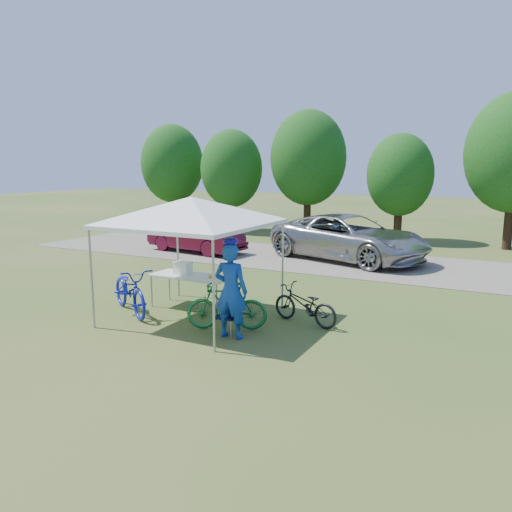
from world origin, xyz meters
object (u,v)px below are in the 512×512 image
at_px(folding_chair, 230,311).
at_px(bike_dark, 304,305).
at_px(folding_table, 191,277).
at_px(cyclist, 231,291).
at_px(cooler, 183,268).
at_px(sedan, 196,235).
at_px(bike_blue, 130,290).
at_px(bike_green, 227,306).
at_px(minivan, 349,237).

xyz_separation_m(folding_chair, bike_dark, (1.10, 1.30, -0.05)).
relative_size(folding_table, folding_chair, 2.42).
height_order(cyclist, bike_dark, cyclist).
relative_size(folding_table, cooler, 4.73).
relative_size(cooler, sedan, 0.10).
xyz_separation_m(cooler, sedan, (-4.15, 6.64, -0.26)).
bearing_deg(bike_blue, folding_chair, -63.11).
height_order(folding_table, bike_green, bike_green).
height_order(folding_table, bike_blue, bike_blue).
bearing_deg(sedan, minivan, -71.65).
xyz_separation_m(cooler, cyclist, (2.15, -1.38, -0.01)).
xyz_separation_m(bike_dark, sedan, (-7.26, 6.53, 0.27)).
height_order(bike_green, minivan, minivan).
distance_m(cyclist, bike_blue, 2.99).
bearing_deg(bike_blue, folding_table, -15.03).
xyz_separation_m(folding_table, bike_blue, (-1.03, -0.99, -0.22)).
relative_size(cooler, cyclist, 0.22).
xyz_separation_m(bike_green, minivan, (-0.09, 8.76, 0.33)).
distance_m(cyclist, minivan, 9.17).
bearing_deg(folding_table, bike_green, -32.00).
height_order(bike_blue, minivan, minivan).
bearing_deg(cyclist, sedan, -56.24).
height_order(bike_blue, sedan, sedan).
distance_m(folding_chair, minivan, 8.99).
xyz_separation_m(folding_table, bike_green, (1.57, -0.98, -0.26)).
xyz_separation_m(cyclist, bike_dark, (0.96, 1.49, -0.53)).
relative_size(cyclist, sedan, 0.46).
relative_size(bike_blue, bike_dark, 1.28).
bearing_deg(sedan, folding_chair, -134.53).
xyz_separation_m(folding_chair, sedan, (-6.15, 7.83, 0.22)).
relative_size(bike_green, sedan, 0.41).
height_order(folding_chair, cyclist, cyclist).
bearing_deg(bike_dark, cyclist, -18.49).
height_order(cooler, bike_blue, cooler).
bearing_deg(cyclist, minivan, -91.70).
bearing_deg(cooler, folding_chair, -30.79).
relative_size(cooler, bike_green, 0.25).
distance_m(cooler, bike_blue, 1.33).
xyz_separation_m(folding_table, minivan, (1.48, 7.78, 0.07)).
xyz_separation_m(cyclist, bike_blue, (-2.94, 0.39, -0.41)).
xyz_separation_m(bike_blue, sedan, (-3.36, 7.63, 0.15)).
xyz_separation_m(bike_blue, minivan, (2.51, 8.77, 0.29)).
xyz_separation_m(folding_chair, bike_green, (-0.20, 0.21, 0.03)).
height_order(folding_table, cyclist, cyclist).
relative_size(bike_dark, minivan, 0.28).
bearing_deg(cooler, folding_table, -0.00).
height_order(cooler, minivan, minivan).
bearing_deg(minivan, bike_blue, -178.14).
bearing_deg(sedan, cooler, -140.68).
distance_m(folding_chair, bike_dark, 1.71).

